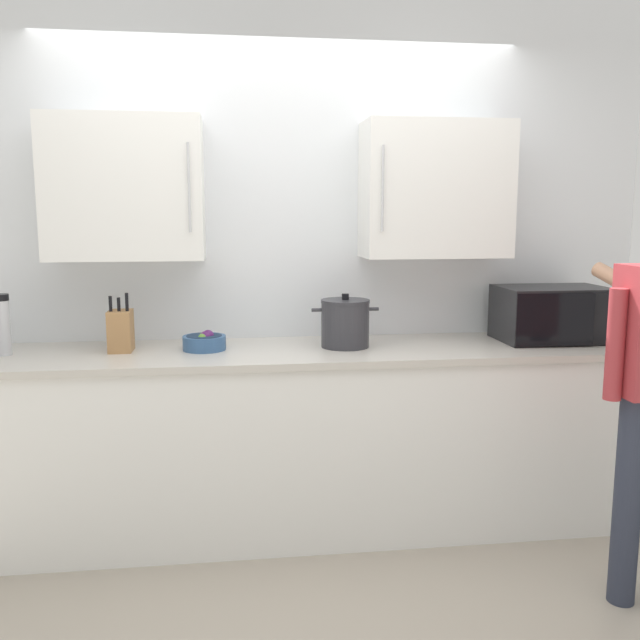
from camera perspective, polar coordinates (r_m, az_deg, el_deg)
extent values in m
plane|color=#9E9384|center=(3.12, -1.46, -21.91)|extent=(9.12, 9.12, 0.00)
cube|color=silver|center=(3.69, -3.21, 5.81)|extent=(4.00, 0.10, 2.80)
cube|color=white|center=(3.51, -16.15, 10.61)|extent=(0.76, 0.32, 0.70)
cylinder|color=#B7BABF|center=(3.30, -11.01, 10.92)|extent=(0.01, 0.01, 0.42)
cube|color=white|center=(3.63, 9.72, 10.75)|extent=(0.76, 0.32, 0.70)
cylinder|color=#B7BABF|center=(3.38, 5.33, 10.99)|extent=(0.01, 0.01, 0.42)
cube|color=white|center=(3.50, -2.59, -10.28)|extent=(3.54, 0.65, 0.90)
cube|color=#BCB7AD|center=(3.37, -2.64, -2.73)|extent=(3.58, 0.69, 0.03)
cube|color=black|center=(3.38, -2.06, -18.53)|extent=(3.54, 0.04, 0.09)
cube|color=black|center=(3.77, 18.96, 0.51)|extent=(0.56, 0.37, 0.29)
cube|color=beige|center=(3.73, 17.96, 0.47)|extent=(0.36, 0.31, 0.23)
cube|color=black|center=(3.70, 23.03, 0.14)|extent=(0.16, 0.01, 0.26)
cube|color=black|center=(3.57, 19.20, 0.04)|extent=(0.40, 0.04, 0.26)
cylinder|color=#B7BABF|center=(3.53, -25.26, -0.61)|extent=(0.07, 0.07, 0.26)
cylinder|color=black|center=(3.51, -25.42, 1.74)|extent=(0.08, 0.08, 0.03)
cylinder|color=#335684|center=(3.38, -9.74, -1.91)|extent=(0.21, 0.21, 0.07)
cylinder|color=#192B42|center=(3.38, -9.75, -1.66)|extent=(0.17, 0.17, 0.04)
sphere|color=#511E5B|center=(3.37, -9.69, -1.38)|extent=(0.05, 0.05, 0.05)
sphere|color=#511E5B|center=(3.38, -9.43, -1.32)|extent=(0.06, 0.06, 0.06)
sphere|color=#511E5B|center=(3.36, -9.59, -1.42)|extent=(0.05, 0.05, 0.05)
sphere|color=#5B9333|center=(3.35, -9.93, -1.51)|extent=(0.04, 0.04, 0.04)
sphere|color=#5B9333|center=(3.41, -9.79, -1.31)|extent=(0.04, 0.04, 0.04)
cylinder|color=#2D2D33|center=(3.40, 2.14, -0.41)|extent=(0.24, 0.24, 0.22)
cylinder|color=#2D2D33|center=(3.38, 2.15, 1.59)|extent=(0.25, 0.25, 0.02)
cylinder|color=black|center=(3.38, 2.15, 1.98)|extent=(0.04, 0.04, 0.03)
cylinder|color=#2D2D33|center=(3.37, -0.30, 0.85)|extent=(0.05, 0.02, 0.02)
cylinder|color=#2D2D33|center=(3.41, 4.56, 0.94)|extent=(0.05, 0.02, 0.02)
cube|color=#A37547|center=(3.43, -16.48, -0.89)|extent=(0.11, 0.15, 0.20)
cylinder|color=black|center=(3.39, -17.28, 1.32)|extent=(0.02, 0.02, 0.07)
cylinder|color=black|center=(3.39, -16.64, 1.28)|extent=(0.02, 0.02, 0.07)
cylinder|color=black|center=(3.38, -16.00, 1.47)|extent=(0.02, 0.02, 0.09)
cylinder|color=#282D3D|center=(3.12, 24.53, -13.72)|extent=(0.11, 0.11, 0.88)
cylinder|color=maroon|center=(2.89, 23.68, -1.92)|extent=(0.07, 0.07, 0.44)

